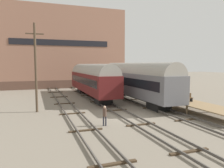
% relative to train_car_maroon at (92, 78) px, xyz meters
% --- Properties ---
extents(ground_plane, '(200.00, 200.00, 0.00)m').
position_rel_train_car_maroon_xyz_m(ground_plane, '(0.00, -13.26, -2.89)').
color(ground_plane, slate).
extents(track_left, '(2.60, 60.00, 0.26)m').
position_rel_train_car_maroon_xyz_m(track_left, '(-4.69, -13.26, -2.75)').
color(track_left, '#4C4742').
rests_on(track_left, ground).
extents(track_middle, '(2.60, 60.00, 0.26)m').
position_rel_train_car_maroon_xyz_m(track_middle, '(0.00, -13.26, -2.75)').
color(track_middle, '#4C4742').
rests_on(track_middle, ground).
extents(track_right, '(2.60, 60.00, 0.26)m').
position_rel_train_car_maroon_xyz_m(track_right, '(4.69, -13.26, -2.75)').
color(track_right, '#4C4742').
rests_on(track_right, ground).
extents(train_car_maroon, '(3.04, 17.97, 5.10)m').
position_rel_train_car_maroon_xyz_m(train_car_maroon, '(0.00, 0.00, 0.00)').
color(train_car_maroon, black).
rests_on(train_car_maroon, ground).
extents(train_car_grey, '(2.98, 18.82, 5.27)m').
position_rel_train_car_maroon_xyz_m(train_car_grey, '(4.69, -5.27, 0.12)').
color(train_car_grey, black).
rests_on(train_car_grey, ground).
extents(station_platform, '(3.06, 10.46, 0.97)m').
position_rel_train_car_maroon_xyz_m(station_platform, '(7.54, -14.33, -2.01)').
color(station_platform, '#8C704C').
rests_on(station_platform, ground).
extents(bench, '(1.40, 0.40, 0.91)m').
position_rel_train_car_maroon_xyz_m(bench, '(7.32, -12.76, -1.44)').
color(bench, brown).
rests_on(bench, station_platform).
extents(person_worker, '(0.32, 0.32, 1.67)m').
position_rel_train_car_maroon_xyz_m(person_worker, '(-2.91, -15.44, -1.89)').
color(person_worker, '#282833').
rests_on(person_worker, ground).
extents(utility_pole, '(1.80, 0.24, 9.28)m').
position_rel_train_car_maroon_xyz_m(utility_pole, '(-8.06, -8.04, 1.91)').
color(utility_pole, '#473828').
rests_on(utility_pole, ground).
extents(warehouse_building, '(28.24, 13.44, 17.16)m').
position_rel_train_car_maroon_xyz_m(warehouse_building, '(-2.69, 20.68, 5.69)').
color(warehouse_building, brown).
rests_on(warehouse_building, ground).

